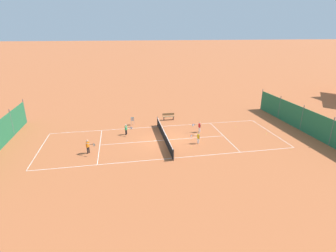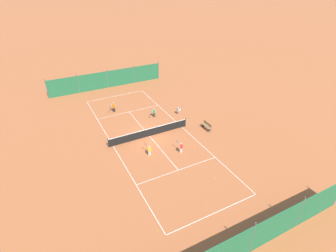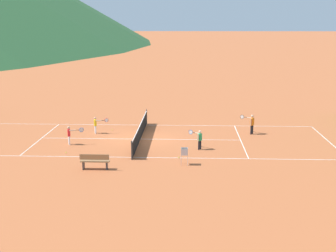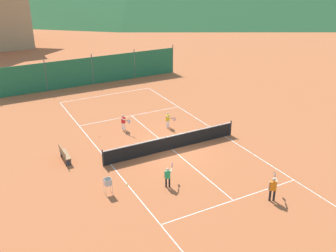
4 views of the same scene
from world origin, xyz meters
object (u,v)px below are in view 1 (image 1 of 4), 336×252
at_px(tennis_ball_far_corner, 136,128).
at_px(courtside_bench, 169,116).
at_px(tennis_net, 164,136).
at_px(player_near_service, 198,137).
at_px(tennis_ball_near_corner, 191,148).
at_px(tennis_ball_alley_right, 192,126).
at_px(player_far_baseline, 88,146).
at_px(tennis_ball_mid_court, 236,127).
at_px(tennis_ball_by_net_right, 266,133).
at_px(player_far_service, 126,129).
at_px(tennis_ball_by_net_left, 291,149).
at_px(ball_hopper, 132,120).
at_px(player_near_baseline, 199,126).

relative_size(tennis_ball_far_corner, courtside_bench, 0.04).
distance_m(tennis_net, courtside_bench, 6.56).
height_order(player_near_service, tennis_ball_near_corner, player_near_service).
height_order(tennis_ball_far_corner, tennis_ball_alley_right, same).
bearing_deg(player_far_baseline, tennis_ball_mid_court, 103.97).
relative_size(tennis_ball_by_net_right, tennis_ball_far_corner, 1.00).
bearing_deg(tennis_ball_far_corner, tennis_net, 31.71).
height_order(player_far_service, tennis_ball_mid_court, player_far_service).
xyz_separation_m(tennis_ball_mid_court, tennis_ball_alley_right, (-1.11, -4.89, 0.00)).
relative_size(tennis_ball_by_net_left, tennis_ball_far_corner, 1.00).
bearing_deg(player_far_baseline, tennis_ball_by_net_left, 81.59).
relative_size(tennis_net, tennis_ball_mid_court, 139.09).
bearing_deg(tennis_ball_by_net_right, courtside_bench, -125.05).
height_order(tennis_net, tennis_ball_by_net_right, tennis_net).
bearing_deg(tennis_ball_near_corner, tennis_ball_far_corner, -143.65).
relative_size(tennis_ball_alley_right, ball_hopper, 0.07).
bearing_deg(tennis_ball_by_net_left, player_near_service, -110.30).
bearing_deg(player_near_baseline, player_far_service, -95.33).
xyz_separation_m(tennis_ball_by_net_right, tennis_ball_alley_right, (-3.76, -7.26, 0.00)).
bearing_deg(courtside_bench, tennis_ball_far_corner, -62.38).
bearing_deg(player_near_service, tennis_net, -114.37).
relative_size(player_near_baseline, ball_hopper, 1.29).
distance_m(tennis_ball_mid_court, ball_hopper, 12.10).
bearing_deg(tennis_ball_far_corner, player_near_service, 45.64).
height_order(tennis_ball_by_net_right, courtside_bench, courtside_bench).
relative_size(player_far_baseline, tennis_ball_near_corner, 19.91).
xyz_separation_m(player_far_service, tennis_ball_by_net_left, (6.72, 15.03, -0.64)).
bearing_deg(tennis_ball_far_corner, tennis_ball_mid_court, 80.89).
height_order(tennis_ball_by_net_left, tennis_ball_alley_right, same).
bearing_deg(ball_hopper, player_near_baseline, 61.85).
distance_m(tennis_ball_by_net_left, ball_hopper, 17.24).
distance_m(player_far_service, tennis_ball_by_net_right, 15.14).
bearing_deg(ball_hopper, tennis_ball_by_net_left, 55.54).
distance_m(player_near_service, tennis_ball_mid_court, 6.84).
height_order(player_far_service, player_far_baseline, player_far_baseline).
xyz_separation_m(player_near_baseline, tennis_ball_far_corner, (-2.60, -6.71, -0.64)).
bearing_deg(tennis_ball_by_net_left, tennis_net, -111.44).
distance_m(player_far_service, tennis_ball_far_corner, 2.28).
relative_size(player_near_service, tennis_ball_alley_right, 17.04).
xyz_separation_m(player_far_service, player_near_service, (3.68, 6.82, -0.01)).
relative_size(tennis_ball_near_corner, tennis_ball_by_net_left, 1.00).
distance_m(player_far_service, ball_hopper, 3.14).
height_order(tennis_ball_near_corner, tennis_ball_far_corner, same).
bearing_deg(tennis_ball_near_corner, player_near_service, 135.40).
xyz_separation_m(tennis_net, player_near_service, (1.41, 3.11, 0.16)).
relative_size(player_far_service, tennis_ball_alley_right, 17.44).
height_order(tennis_ball_near_corner, tennis_ball_alley_right, same).
bearing_deg(ball_hopper, tennis_ball_far_corner, 15.62).
bearing_deg(ball_hopper, tennis_ball_mid_court, 75.67).
bearing_deg(player_far_baseline, courtside_bench, 131.93).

